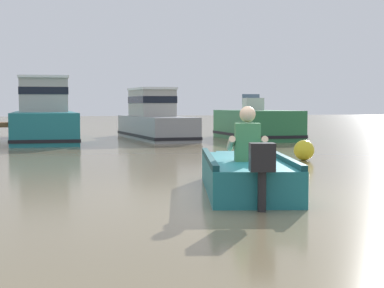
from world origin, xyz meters
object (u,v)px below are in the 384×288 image
Objects in this scene: rowboat_with_person at (245,173)px; moored_boat_grey at (154,120)px; mooring_buoy at (304,150)px; moored_boat_teal at (44,117)px; moored_boat_green at (256,125)px.

moored_boat_grey is at bearing 79.35° from rowboat_with_person.
moored_boat_grey is at bearing 93.84° from mooring_buoy.
rowboat_with_person is 0.63× the size of moored_boat_grey.
moored_boat_grey reaches higher than mooring_buoy.
moored_boat_green is at bearing -11.91° from moored_boat_teal.
mooring_buoy is (0.64, -9.60, -0.45)m from moored_boat_grey.
rowboat_with_person is at bearing -128.49° from mooring_buoy.
moored_boat_teal is at bearing 95.42° from rowboat_with_person.
moored_boat_teal reaches higher than rowboat_with_person.
moored_boat_green is 8.54m from mooring_buoy.
moored_boat_grey is at bearing -0.31° from moored_boat_teal.
mooring_buoy is at bearing -64.90° from moored_boat_teal.
mooring_buoy is at bearing -86.16° from moored_boat_grey.
moored_boat_grey is 13.11× the size of mooring_buoy.
rowboat_with_person is 13.88m from moored_boat_grey.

